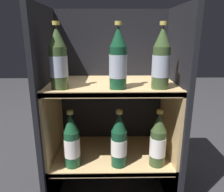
# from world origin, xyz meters

# --- Properties ---
(fridge_back_wall) EXTENTS (0.58, 0.02, 0.87)m
(fridge_back_wall) POSITION_xyz_m (0.00, 0.34, 0.44)
(fridge_back_wall) COLOR black
(fridge_back_wall) RESTS_ON ground_plane
(fridge_side_left) EXTENTS (0.02, 0.37, 0.87)m
(fridge_side_left) POSITION_xyz_m (-0.28, 0.16, 0.44)
(fridge_side_left) COLOR black
(fridge_side_left) RESTS_ON ground_plane
(fridge_side_right) EXTENTS (0.02, 0.37, 0.87)m
(fridge_side_right) POSITION_xyz_m (0.28, 0.16, 0.44)
(fridge_side_right) COLOR black
(fridge_side_right) RESTS_ON ground_plane
(shelf_lower) EXTENTS (0.54, 0.33, 0.22)m
(shelf_lower) POSITION_xyz_m (0.00, 0.15, 0.17)
(shelf_lower) COLOR tan
(shelf_lower) RESTS_ON ground_plane
(shelf_upper) EXTENTS (0.54, 0.33, 0.56)m
(shelf_upper) POSITION_xyz_m (0.00, 0.16, 0.40)
(shelf_upper) COLOR tan
(shelf_upper) RESTS_ON ground_plane
(bottle_upper_front_0) EXTENTS (0.07, 0.07, 0.25)m
(bottle_upper_front_0) POSITION_xyz_m (-0.20, 0.06, 0.67)
(bottle_upper_front_0) COLOR #384C28
(bottle_upper_front_0) RESTS_ON shelf_upper
(bottle_upper_front_1) EXTENTS (0.07, 0.07, 0.25)m
(bottle_upper_front_1) POSITION_xyz_m (0.02, 0.06, 0.67)
(bottle_upper_front_1) COLOR #144228
(bottle_upper_front_1) RESTS_ON shelf_upper
(bottle_upper_front_2) EXTENTS (0.07, 0.07, 0.25)m
(bottle_upper_front_2) POSITION_xyz_m (0.19, 0.06, 0.67)
(bottle_upper_front_2) COLOR #384C28
(bottle_upper_front_2) RESTS_ON shelf_upper
(bottle_lower_front_0) EXTENTS (0.07, 0.07, 0.25)m
(bottle_lower_front_0) POSITION_xyz_m (-0.17, 0.06, 0.33)
(bottle_lower_front_0) COLOR #194C2D
(bottle_lower_front_0) RESTS_ON shelf_lower
(bottle_lower_front_1) EXTENTS (0.07, 0.07, 0.25)m
(bottle_lower_front_1) POSITION_xyz_m (0.03, 0.06, 0.33)
(bottle_lower_front_1) COLOR #144228
(bottle_lower_front_1) RESTS_ON shelf_lower
(bottle_lower_front_2) EXTENTS (0.07, 0.07, 0.25)m
(bottle_lower_front_2) POSITION_xyz_m (0.19, 0.06, 0.32)
(bottle_lower_front_2) COLOR #384C28
(bottle_lower_front_2) RESTS_ON shelf_lower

